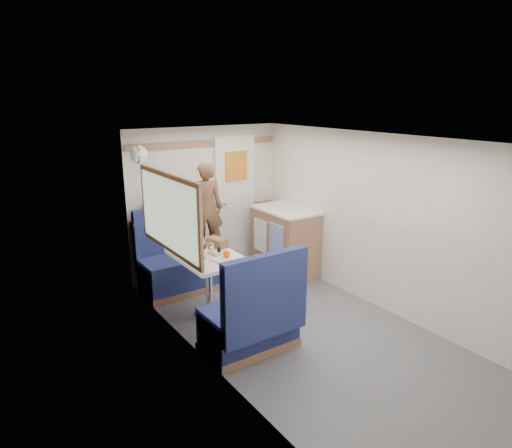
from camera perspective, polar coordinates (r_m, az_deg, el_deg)
floor at (r=4.85m, az=7.06°, el=-13.84°), size 4.50×4.50×0.00m
ceiling at (r=4.24m, az=7.98°, el=10.40°), size 4.50×4.50×0.00m
wall_back at (r=6.24m, az=-6.27°, el=2.86°), size 2.20×0.02×2.00m
wall_left at (r=3.84m, az=-5.01°, el=-5.46°), size 0.02×4.50×2.00m
wall_right at (r=5.21m, az=16.63°, el=-0.32°), size 0.02×4.50×2.00m
oak_trim_low at (r=6.26m, az=-6.14°, el=1.49°), size 2.15×0.02×0.08m
oak_trim_high at (r=6.09m, az=-6.40°, el=9.99°), size 2.15×0.02×0.08m
side_window at (r=4.63m, az=-10.91°, el=1.30°), size 0.04×1.30×0.72m
rear_door at (r=6.43m, az=-2.58°, el=3.09°), size 0.62×0.12×1.86m
dinette_table at (r=5.02m, az=-5.98°, el=-5.58°), size 0.62×0.92×0.72m
bench_far at (r=5.84m, az=-9.94°, el=-5.38°), size 0.90×0.59×1.05m
bench_near at (r=4.45m, az=-0.48°, el=-12.19°), size 0.90×0.59×1.05m
ledge at (r=5.88m, az=-11.23°, el=0.66°), size 0.90×0.14×0.04m
dome_light at (r=5.33m, az=-14.47°, el=8.45°), size 0.20×0.20×0.20m
galley_counter at (r=6.24m, az=3.58°, el=-2.16°), size 0.57×0.92×0.92m
person at (r=5.68m, az=-6.30°, el=1.94°), size 0.50×0.41×1.17m
duffel_bag at (r=5.86m, az=-11.23°, el=1.90°), size 0.50×0.31×0.22m
tray at (r=4.76m, az=-3.31°, el=-4.60°), size 0.33×0.40×0.02m
orange_fruit at (r=4.83m, az=-3.69°, el=-3.71°), size 0.08×0.08×0.08m
cheese_block at (r=4.90m, az=-4.87°, el=-3.74°), size 0.10×0.08×0.03m
wine_glass at (r=4.83m, az=-6.69°, el=-2.95°), size 0.08×0.08×0.17m
tumbler_left at (r=4.71m, az=-7.55°, el=-4.39°), size 0.06×0.06×0.10m
tumbler_mid at (r=5.23m, az=-8.44°, el=-2.34°), size 0.07×0.07×0.11m
tumbler_right at (r=5.02m, az=-5.67°, el=-3.01°), size 0.07×0.07×0.11m
beer_glass at (r=5.20m, az=-4.83°, el=-2.38°), size 0.06×0.06×0.10m
pepper_grinder at (r=4.91m, az=-4.63°, el=-3.47°), size 0.04×0.04×0.10m
salt_grinder at (r=4.95m, az=-5.57°, el=-3.39°), size 0.04×0.04×0.10m
bread_loaf at (r=5.21m, az=-4.92°, el=-2.31°), size 0.19×0.27×0.10m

